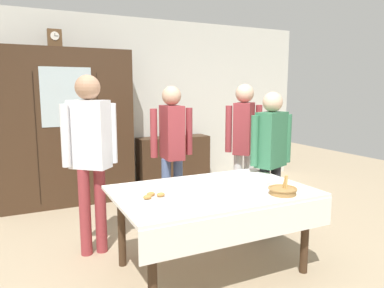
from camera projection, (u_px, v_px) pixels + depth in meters
ground_plane at (201, 259)px, 3.45m from camera, size 12.00×12.00×0.00m
back_wall at (124, 106)px, 5.60m from camera, size 6.40×0.10×2.70m
dining_table at (214, 201)px, 3.14m from camera, size 1.70×1.12×0.74m
wall_cabinet at (66, 128)px, 4.99m from camera, size 1.80×0.46×2.16m
mantel_clock at (55, 39)px, 4.77m from camera, size 0.18×0.11×0.24m
bookshelf_low at (173, 163)px, 5.84m from camera, size 1.17×0.35×0.86m
book_stack at (173, 135)px, 5.77m from camera, size 0.17×0.21×0.06m
tea_cup_far_right at (236, 174)px, 3.61m from camera, size 0.13×0.13×0.06m
tea_cup_mid_right at (216, 182)px, 3.30m from camera, size 0.13×0.13×0.06m
tea_cup_mid_left at (265, 186)px, 3.19m from camera, size 0.13×0.13×0.06m
bread_basket at (283, 190)px, 3.01m from camera, size 0.24×0.24×0.16m
pastry_plate at (154, 198)px, 2.87m from camera, size 0.28×0.28×0.05m
spoon_mid_left at (178, 206)px, 2.70m from camera, size 0.12×0.02×0.01m
spoon_near_right at (244, 188)px, 3.19m from camera, size 0.12×0.02×0.01m
person_behind_table_left at (244, 138)px, 4.43m from camera, size 0.52×0.40×1.68m
person_near_right_end at (172, 142)px, 4.15m from camera, size 0.52×0.37×1.65m
person_by_cabinet at (90, 146)px, 3.42m from camera, size 0.52×0.39×1.75m
person_beside_shelf at (271, 150)px, 3.87m from camera, size 0.52×0.32×1.59m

